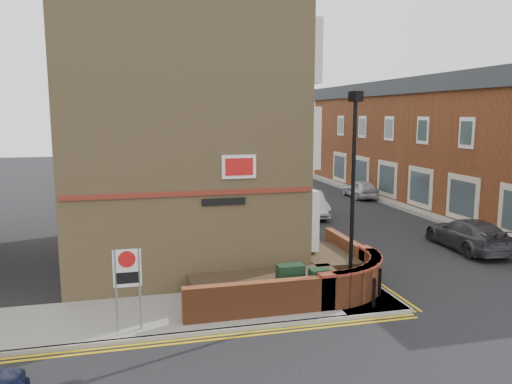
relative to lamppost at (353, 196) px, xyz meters
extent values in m
plane|color=black|center=(-1.60, -1.20, -3.34)|extent=(120.00, 120.00, 0.00)
cube|color=gray|center=(-5.10, 0.30, -3.28)|extent=(13.00, 3.00, 0.12)
cube|color=gray|center=(0.40, 14.80, -3.28)|extent=(2.00, 32.00, 0.12)
cube|color=gray|center=(11.40, 11.80, -3.28)|extent=(4.00, 40.00, 0.12)
cube|color=gray|center=(-5.10, -1.20, -3.28)|extent=(13.00, 0.15, 0.12)
cube|color=gray|center=(1.40, 14.80, -3.28)|extent=(0.15, 32.00, 0.12)
cube|color=gray|center=(9.40, 11.80, -3.28)|extent=(0.15, 40.00, 0.12)
cube|color=gold|center=(-5.10, -1.45, -3.34)|extent=(13.00, 0.28, 0.01)
cube|color=gold|center=(1.65, 14.80, -3.34)|extent=(0.28, 32.00, 0.01)
cube|color=#9D7F53|center=(-4.60, 6.80, 2.28)|extent=(8.00, 10.00, 11.00)
cube|color=maroon|center=(-4.60, 1.77, -0.02)|extent=(7.80, 0.06, 0.15)
cube|color=white|center=(-3.10, 1.76, 0.78)|extent=(1.10, 0.05, 0.75)
cube|color=black|center=(-3.60, 1.76, -0.32)|extent=(1.40, 0.04, 0.22)
cylinder|color=black|center=(0.00, 0.00, -0.22)|extent=(0.12, 0.12, 6.00)
cylinder|color=black|center=(0.00, 0.00, -2.82)|extent=(0.20, 0.20, 0.80)
cube|color=black|center=(0.00, 0.00, 2.93)|extent=(0.25, 0.50, 0.30)
cube|color=#15301D|center=(-1.90, 0.10, -2.62)|extent=(0.80, 0.45, 1.20)
cube|color=#15301D|center=(-1.10, -0.20, -2.67)|extent=(0.55, 0.40, 1.10)
cylinder|color=black|center=(0.40, -0.80, -2.77)|extent=(0.11, 0.11, 0.90)
cylinder|color=black|center=(1.00, 0.00, -2.77)|extent=(0.11, 0.11, 0.90)
cylinder|color=slate|center=(-6.90, -0.70, -2.12)|extent=(0.06, 0.06, 2.20)
cylinder|color=slate|center=(-6.30, -0.70, -2.12)|extent=(0.06, 0.06, 2.20)
cube|color=white|center=(-6.60, -0.70, -1.52)|extent=(0.72, 0.04, 1.00)
cylinder|color=red|center=(-6.60, -0.73, -1.27)|extent=(0.44, 0.02, 0.44)
cube|color=brown|center=(12.90, 15.80, 0.16)|extent=(5.00, 30.00, 7.00)
cube|color=#2D3035|center=(12.90, 15.80, 4.16)|extent=(5.40, 30.40, 1.00)
cube|color=beige|center=(12.90, 36.80, 0.16)|extent=(5.00, 12.00, 7.00)
cube|color=#2D3035|center=(12.90, 36.80, 4.16)|extent=(5.40, 12.40, 1.00)
cylinder|color=#382B1E|center=(0.40, 12.80, -0.95)|extent=(0.24, 0.24, 4.55)
sphere|color=#1C4918|center=(0.40, 12.80, 1.65)|extent=(3.64, 3.64, 3.64)
sphere|color=#1C4918|center=(0.80, 12.50, 0.81)|extent=(2.60, 2.60, 2.60)
sphere|color=#1C4918|center=(0.10, 13.20, 1.20)|extent=(2.86, 2.86, 2.86)
cylinder|color=#382B1E|center=(0.40, 20.80, -0.70)|extent=(0.24, 0.24, 5.04)
sphere|color=#1C4918|center=(0.40, 20.80, 2.18)|extent=(4.03, 4.03, 4.03)
sphere|color=#1C4918|center=(0.80, 20.50, 1.24)|extent=(2.88, 2.88, 2.88)
sphere|color=#1C4918|center=(0.10, 21.20, 1.67)|extent=(3.17, 3.17, 3.17)
cylinder|color=#382B1E|center=(0.40, 28.80, -0.84)|extent=(0.24, 0.24, 4.76)
sphere|color=#1C4918|center=(0.40, 28.80, 1.88)|extent=(3.81, 3.81, 3.81)
sphere|color=#1C4918|center=(0.80, 28.50, 0.99)|extent=(2.72, 2.72, 2.72)
sphere|color=#1C4918|center=(0.10, 29.20, 1.40)|extent=(2.99, 2.99, 2.99)
cylinder|color=black|center=(0.80, 23.80, -1.62)|extent=(0.10, 0.10, 3.20)
imported|color=black|center=(0.80, 23.80, 0.48)|extent=(0.20, 0.16, 1.00)
imported|color=#A6A7AD|center=(3.35, 12.88, -2.64)|extent=(2.01, 4.44, 1.41)
imported|color=maroon|center=(3.40, 19.68, -2.70)|extent=(3.81, 5.07, 1.28)
imported|color=#333237|center=(7.49, 4.42, -2.68)|extent=(2.16, 4.72, 1.34)
imported|color=#B1B5B9|center=(8.90, 17.83, -2.71)|extent=(1.64, 3.76, 1.26)
camera|label=1|loc=(-6.37, -13.57, 2.43)|focal=35.00mm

